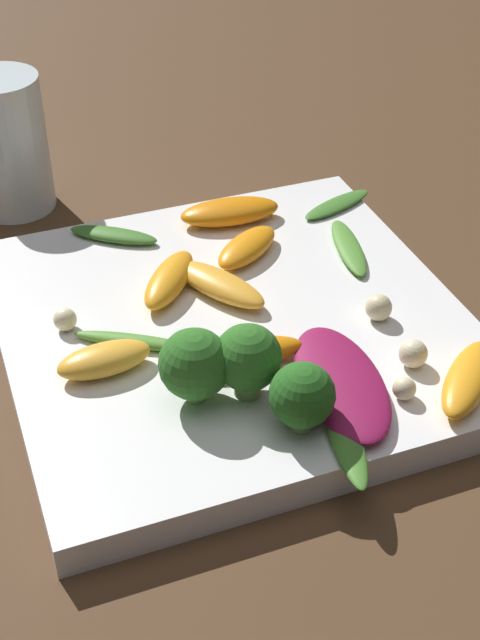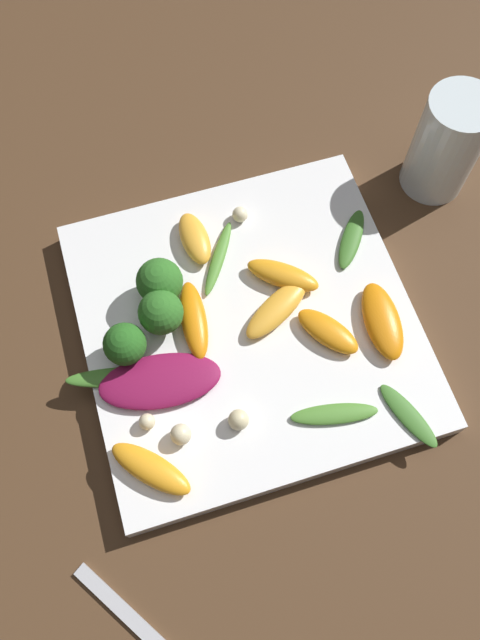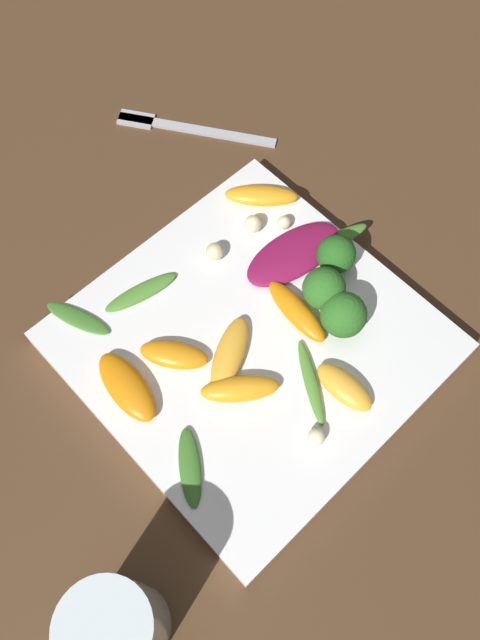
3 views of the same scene
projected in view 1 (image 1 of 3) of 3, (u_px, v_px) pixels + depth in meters
The scene contains 23 objects.
ground_plane at pixel (233, 341), 0.59m from camera, with size 2.40×2.40×0.00m, color #4C331E.
plate at pixel (233, 329), 0.58m from camera, with size 0.29×0.29×0.02m.
drinking_glass at pixel (7, 144), 0.70m from camera, with size 0.06×0.06×0.11m.
radicchio_leaf_0 at pixel (341, 382), 0.52m from camera, with size 0.11×0.06×0.01m.
orange_segment_0 at pixel (242, 353), 0.53m from camera, with size 0.03×0.08×0.02m.
orange_segment_1 at pixel (169, 279), 0.59m from camera, with size 0.07×0.06×0.02m.
orange_segment_2 at pixel (468, 379), 0.52m from camera, with size 0.07×0.07×0.02m.
orange_segment_3 at pixel (104, 360), 0.53m from camera, with size 0.03×0.06×0.02m.
orange_segment_4 at pixel (230, 212), 0.66m from camera, with size 0.04×0.08×0.02m.
orange_segment_5 at pixel (217, 285), 0.59m from camera, with size 0.08×0.06×0.01m.
orange_segment_6 at pixel (247, 247), 0.63m from camera, with size 0.06×0.06×0.01m.
broccoli_floret_0 at pixel (248, 359), 0.50m from camera, with size 0.04×0.04×0.05m.
broccoli_floret_1 at pixel (195, 365), 0.50m from camera, with size 0.04×0.04×0.05m.
broccoli_floret_2 at pixel (296, 398), 0.48m from camera, with size 0.04×0.04×0.04m.
arugula_sprig_0 at pixel (343, 430), 0.49m from camera, with size 0.09×0.04×0.01m.
arugula_sprig_1 at pixel (114, 235), 0.65m from camera, with size 0.05×0.06×0.01m.
arugula_sprig_2 at pixel (136, 341), 0.55m from camera, with size 0.05×0.07×0.01m.
arugula_sprig_3 at pixel (349, 247), 0.63m from camera, with size 0.08×0.03×0.01m.
arugula_sprig_4 at pixel (337, 204), 0.68m from camera, with size 0.04×0.07×0.00m.
macadamia_nut_0 at pixel (413, 354), 0.53m from camera, with size 0.02×0.02×0.02m.
macadamia_nut_1 at pixel (404, 388), 0.51m from camera, with size 0.01×0.01×0.01m.
macadamia_nut_2 at pixel (65, 319), 0.56m from camera, with size 0.01×0.01×0.01m.
macadamia_nut_3 at pixel (379, 307), 0.57m from camera, with size 0.02×0.02×0.02m.
Camera 1 is at (0.43, -0.16, 0.37)m, focal length 50.00 mm.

